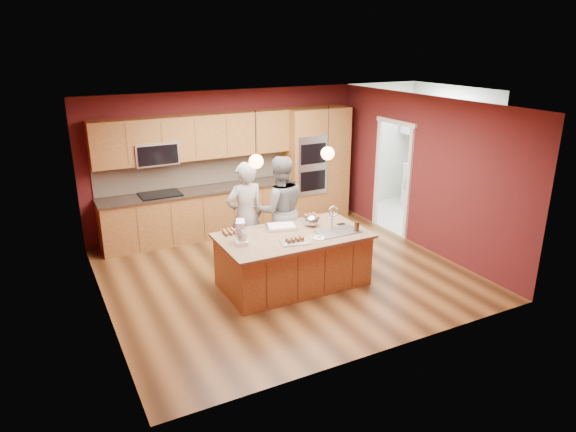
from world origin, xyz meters
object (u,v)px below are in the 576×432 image
island (294,259)px  mixing_bowl (312,221)px  person_right (280,210)px  stand_mixer (241,234)px  person_left (245,217)px

island → mixing_bowl: bearing=24.3°
island → person_right: bearing=77.2°
person_right → mixing_bowl: 0.73m
island → mixing_bowl: island is taller
stand_mixer → person_right: bearing=57.9°
island → person_right: 1.03m
person_right → stand_mixer: (-1.04, -0.84, 0.06)m
island → person_right: person_right is taller
person_left → person_right: 0.62m
person_right → mixing_bowl: (0.21, -0.69, 0.00)m
person_left → mixing_bowl: person_left is taller
island → person_left: bearing=115.2°
person_left → stand_mixer: size_ratio=5.30×
island → stand_mixer: size_ratio=6.59×
island → person_left: person_left is taller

